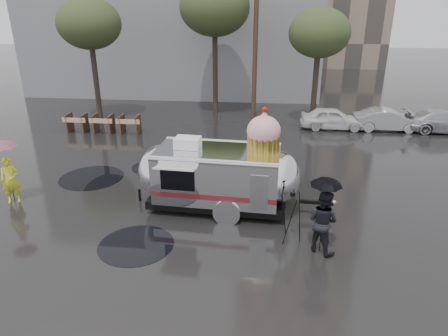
# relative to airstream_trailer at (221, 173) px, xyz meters

# --- Properties ---
(ground) EXTENTS (120.00, 120.00, 0.00)m
(ground) POSITION_rel_airstream_trailer_xyz_m (-1.80, -1.91, -1.29)
(ground) COLOR black
(ground) RESTS_ON ground
(puddles) EXTENTS (9.34, 7.94, 0.01)m
(puddles) POSITION_rel_airstream_trailer_xyz_m (-2.06, 1.03, -1.29)
(puddles) COLOR black
(puddles) RESTS_ON ground
(grey_building) EXTENTS (22.00, 12.00, 13.00)m
(grey_building) POSITION_rel_airstream_trailer_xyz_m (-5.80, 22.09, 5.21)
(grey_building) COLOR slate
(grey_building) RESTS_ON ground
(utility_pole) EXTENTS (1.60, 0.28, 9.00)m
(utility_pole) POSITION_rel_airstream_trailer_xyz_m (0.70, 12.09, 3.33)
(utility_pole) COLOR #473323
(utility_pole) RESTS_ON ground
(tree_left) EXTENTS (3.64, 3.64, 6.95)m
(tree_left) POSITION_rel_airstream_trailer_xyz_m (-8.80, 11.09, 4.19)
(tree_left) COLOR #382D26
(tree_left) RESTS_ON ground
(tree_mid) EXTENTS (4.20, 4.20, 8.03)m
(tree_mid) POSITION_rel_airstream_trailer_xyz_m (-1.80, 13.09, 5.05)
(tree_mid) COLOR #382D26
(tree_mid) RESTS_ON ground
(tree_right) EXTENTS (3.36, 3.36, 6.42)m
(tree_right) POSITION_rel_airstream_trailer_xyz_m (4.20, 11.09, 3.76)
(tree_right) COLOR #382D26
(tree_right) RESTS_ON ground
(barricade_row) EXTENTS (4.30, 0.80, 1.00)m
(barricade_row) POSITION_rel_airstream_trailer_xyz_m (-7.35, 8.06, -0.77)
(barricade_row) COLOR #473323
(barricade_row) RESTS_ON ground
(parked_cars) EXTENTS (13.20, 1.90, 1.50)m
(parked_cars) POSITION_rel_airstream_trailer_xyz_m (9.98, 10.09, -0.57)
(parked_cars) COLOR silver
(parked_cars) RESTS_ON ground
(airstream_trailer) EXTENTS (6.84, 2.72, 3.69)m
(airstream_trailer) POSITION_rel_airstream_trailer_xyz_m (0.00, 0.00, 0.00)
(airstream_trailer) COLOR silver
(airstream_trailer) RESTS_ON ground
(person_left) EXTENTS (0.72, 0.63, 1.66)m
(person_left) POSITION_rel_airstream_trailer_xyz_m (-7.37, -0.32, -0.46)
(person_left) COLOR yellow
(person_left) RESTS_ON ground
(umbrella_pink) EXTENTS (1.11, 1.11, 2.31)m
(umbrella_pink) POSITION_rel_airstream_trailer_xyz_m (-7.37, -0.32, 0.64)
(umbrella_pink) COLOR pink
(umbrella_pink) RESTS_ON ground
(person_right) EXTENTS (1.03, 0.96, 1.89)m
(person_right) POSITION_rel_airstream_trailer_xyz_m (3.11, -2.30, -0.35)
(person_right) COLOR black
(person_right) RESTS_ON ground
(umbrella_black) EXTENTS (1.07, 1.07, 2.28)m
(umbrella_black) POSITION_rel_airstream_trailer_xyz_m (3.11, -2.30, 0.62)
(umbrella_black) COLOR black
(umbrella_black) RESTS_ON ground
(tripod) EXTENTS (0.64, 0.62, 1.58)m
(tripod) POSITION_rel_airstream_trailer_xyz_m (2.28, -1.85, -0.35)
(tripod) COLOR black
(tripod) RESTS_ON ground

